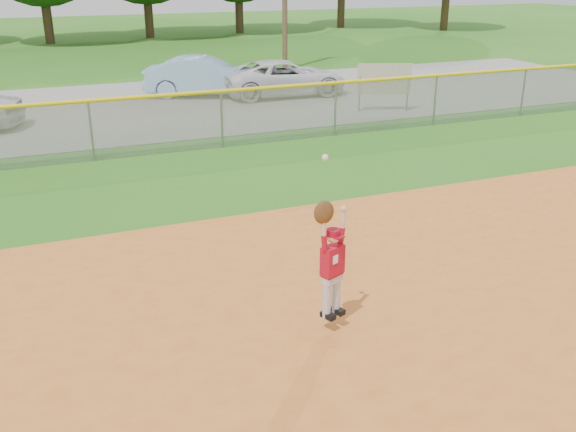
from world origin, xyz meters
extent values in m
plane|color=#2A6316|center=(0.00, 0.00, 0.00)|extent=(120.00, 120.00, 0.00)
cube|color=gray|center=(0.00, 16.00, 0.01)|extent=(44.00, 10.00, 0.03)
imported|color=#81A8C0|center=(4.81, 16.98, 0.74)|extent=(4.58, 3.12, 1.43)
imported|color=silver|center=(7.55, 16.01, 0.67)|extent=(4.72, 2.35, 1.29)
cylinder|color=gray|center=(8.78, 12.48, 0.59)|extent=(0.06, 0.06, 1.18)
cylinder|color=gray|center=(10.26, 11.91, 0.59)|extent=(0.06, 0.06, 1.18)
cube|color=beige|center=(9.52, 12.20, 1.09)|extent=(1.68, 0.69, 0.99)
cube|color=gray|center=(0.00, 10.00, 0.75)|extent=(40.00, 0.03, 1.50)
cylinder|color=yellow|center=(0.00, 10.00, 1.50)|extent=(40.00, 0.10, 0.10)
cylinder|color=gray|center=(0.00, 10.00, 0.75)|extent=(0.06, 0.06, 1.50)
cylinder|color=gray|center=(3.33, 10.00, 0.75)|extent=(0.06, 0.06, 1.50)
cylinder|color=gray|center=(6.67, 10.00, 0.75)|extent=(0.06, 0.06, 1.50)
cylinder|color=gray|center=(10.00, 10.00, 0.75)|extent=(0.06, 0.06, 1.50)
cylinder|color=gray|center=(13.33, 10.00, 0.75)|extent=(0.06, 0.06, 1.50)
cylinder|color=#422D1C|center=(0.53, 37.14, 2.32)|extent=(0.56, 0.56, 4.64)
cylinder|color=silver|center=(1.89, 0.56, 0.50)|extent=(0.15, 0.15, 0.51)
cylinder|color=silver|center=(2.06, 0.63, 0.50)|extent=(0.15, 0.15, 0.51)
cube|color=black|center=(1.90, 0.53, 0.28)|extent=(0.17, 0.23, 0.07)
cube|color=black|center=(2.07, 0.60, 0.28)|extent=(0.17, 0.23, 0.07)
cube|color=silver|center=(1.97, 0.59, 0.78)|extent=(0.30, 0.23, 0.10)
cube|color=maroon|center=(1.97, 0.59, 0.84)|extent=(0.31, 0.25, 0.04)
cube|color=#AD0C20|center=(1.97, 0.59, 1.04)|extent=(0.35, 0.27, 0.39)
cube|color=white|center=(1.97, 0.50, 1.09)|extent=(0.09, 0.04, 0.11)
sphere|color=beige|center=(1.97, 0.59, 1.37)|extent=(0.23, 0.23, 0.17)
cylinder|color=maroon|center=(1.97, 0.59, 1.42)|extent=(0.23, 0.23, 0.08)
cube|color=maroon|center=(2.01, 0.51, 1.39)|extent=(0.16, 0.15, 0.02)
cylinder|color=#AD0C20|center=(1.82, 0.53, 1.34)|extent=(0.12, 0.10, 0.21)
cylinder|color=beige|center=(1.80, 0.52, 1.55)|extent=(0.09, 0.09, 0.23)
ellipsoid|color=#4C2D14|center=(1.80, 0.52, 1.75)|extent=(0.29, 0.21, 0.31)
sphere|color=white|center=(1.80, 0.52, 2.44)|extent=(0.10, 0.10, 0.08)
cylinder|color=#AD0C20|center=(2.12, 0.66, 1.34)|extent=(0.12, 0.10, 0.21)
cylinder|color=beige|center=(2.14, 0.66, 1.55)|extent=(0.09, 0.09, 0.23)
sphere|color=beige|center=(2.14, 0.66, 1.69)|extent=(0.11, 0.11, 0.08)
camera|label=1|loc=(-1.38, -6.06, 4.57)|focal=40.00mm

